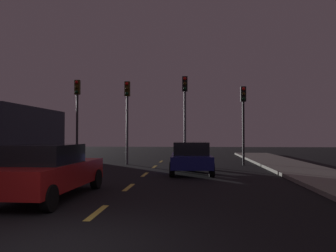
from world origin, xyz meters
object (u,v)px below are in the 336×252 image
at_px(traffic_signal_center_right, 185,103).
at_px(traffic_signal_far_right, 243,110).
at_px(traffic_signal_far_left, 77,105).
at_px(car_stopped_ahead, 191,157).
at_px(car_adjacent_lane, 49,171).
at_px(traffic_signal_center_left, 127,106).

distance_m(traffic_signal_center_right, traffic_signal_far_right, 3.51).
relative_size(traffic_signal_center_right, traffic_signal_far_right, 1.14).
relative_size(traffic_signal_far_left, traffic_signal_center_right, 0.97).
height_order(traffic_signal_far_right, car_stopped_ahead, traffic_signal_far_right).
bearing_deg(traffic_signal_far_left, traffic_signal_far_right, -0.01).
height_order(traffic_signal_center_right, traffic_signal_far_right, traffic_signal_center_right).
distance_m(traffic_signal_far_right, car_stopped_ahead, 5.90).
height_order(car_stopped_ahead, car_adjacent_lane, car_adjacent_lane).
xyz_separation_m(traffic_signal_far_left, car_stopped_ahead, (7.07, -4.33, -2.89)).
relative_size(traffic_signal_far_right, car_adjacent_lane, 1.02).
xyz_separation_m(traffic_signal_center_right, traffic_signal_far_right, (3.49, -0.00, -0.42)).
height_order(traffic_signal_far_left, traffic_signal_center_right, traffic_signal_center_right).
bearing_deg(traffic_signal_far_right, car_adjacent_lane, -122.41).
height_order(traffic_signal_far_left, traffic_signal_far_right, traffic_signal_far_left).
height_order(traffic_signal_far_right, car_adjacent_lane, traffic_signal_far_right).
height_order(traffic_signal_center_left, traffic_signal_center_right, traffic_signal_center_right).
xyz_separation_m(traffic_signal_far_right, car_adjacent_lane, (-7.06, -11.12, -2.53)).
relative_size(traffic_signal_far_left, traffic_signal_far_right, 1.11).
bearing_deg(car_stopped_ahead, traffic_signal_center_left, 132.24).
height_order(traffic_signal_center_left, car_adjacent_lane, traffic_signal_center_left).
xyz_separation_m(car_stopped_ahead, car_adjacent_lane, (-3.96, -6.79, 0.03)).
bearing_deg(car_stopped_ahead, traffic_signal_far_left, 148.55).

